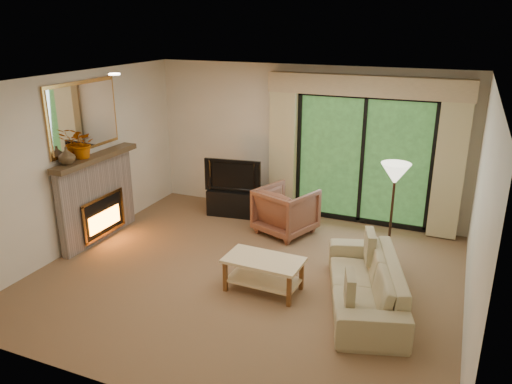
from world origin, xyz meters
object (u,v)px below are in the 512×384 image
at_px(media_console, 235,202).
at_px(coffee_table, 264,275).
at_px(armchair, 286,211).
at_px(sofa, 365,282).

xyz_separation_m(media_console, coffee_table, (1.46, -2.24, -0.01)).
relative_size(media_console, armchair, 1.10).
bearing_deg(armchair, sofa, 154.41).
bearing_deg(armchair, media_console, 0.33).
relative_size(armchair, sofa, 0.42).
height_order(media_console, armchair, armchair).
bearing_deg(coffee_table, armchair, 102.65).
bearing_deg(sofa, media_console, -144.15).
xyz_separation_m(armchair, coffee_table, (0.35, -1.84, -0.16)).
bearing_deg(armchair, coffee_table, 121.30).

